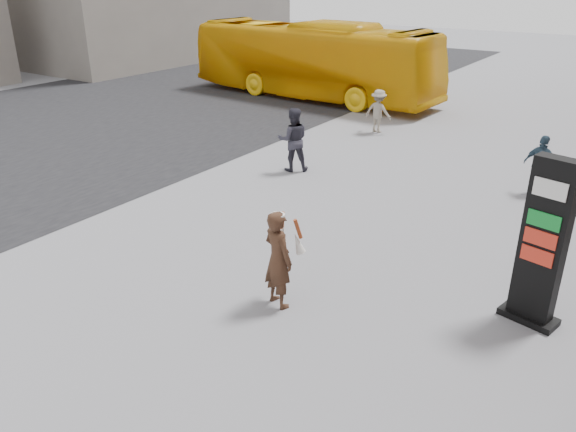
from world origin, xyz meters
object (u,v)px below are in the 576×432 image
Objects in this scene: pedestrian_b at (378,111)px; pedestrian_c at (541,165)px; bus at (312,60)px; info_pylon at (543,244)px; woman at (279,258)px; pedestrian_a at (293,140)px.

pedestrian_b is 6.80m from pedestrian_c.
bus is at bearing -16.20° from pedestrian_c.
info_pylon is 4.18m from woman.
info_pylon is 1.60× the size of woman.
woman is 17.27m from bus.
pedestrian_b is at bearing -122.85° from bus.
pedestrian_c is at bearing 158.92° from pedestrian_a.
pedestrian_a is (4.95, -8.89, -0.73)m from bus.
woman is 0.96× the size of pedestrian_a.
pedestrian_a is at bearing 89.27° from pedestrian_b.
woman is 7.08m from pedestrian_a.
bus is at bearing -35.18° from pedestrian_b.
info_pylon is 8.48m from pedestrian_a.
woman is at bearing -146.26° from bus.
info_pylon is 6.24m from pedestrian_c.
info_pylon is 1.54× the size of pedestrian_a.
pedestrian_c is (6.21, 2.00, -0.14)m from pedestrian_a.
bus is 10.20m from pedestrian_a.
bus is 7.69× the size of pedestrian_c.
pedestrian_b is (5.12, -3.77, -0.89)m from bus.
woman is 8.39m from pedestrian_c.
bus reaches higher than pedestrian_b.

